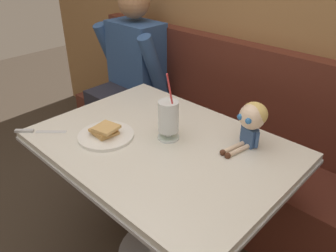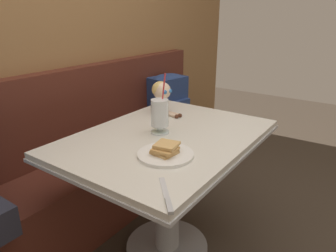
{
  "view_description": "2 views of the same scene",
  "coord_description": "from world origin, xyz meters",
  "px_view_note": "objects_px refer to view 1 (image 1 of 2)",
  "views": [
    {
      "loc": [
        0.88,
        -0.69,
        1.52
      ],
      "look_at": [
        0.06,
        0.15,
        0.86
      ],
      "focal_mm": 35.66,
      "sensor_mm": 36.0,
      "label": 1
    },
    {
      "loc": [
        -1.22,
        -0.69,
        1.34
      ],
      "look_at": [
        -0.01,
        0.17,
        0.79
      ],
      "focal_mm": 33.46,
      "sensor_mm": 36.0,
      "label": 2
    }
  ],
  "objects_px": {
    "toast_plate": "(106,134)",
    "butter_knife": "(32,131)",
    "milkshake_glass": "(169,119)",
    "diner_patron": "(133,64)",
    "seated_doll": "(252,119)"
  },
  "relations": [
    {
      "from": "milkshake_glass",
      "to": "seated_doll",
      "type": "height_order",
      "value": "milkshake_glass"
    },
    {
      "from": "milkshake_glass",
      "to": "seated_doll",
      "type": "relative_size",
      "value": 1.39
    },
    {
      "from": "toast_plate",
      "to": "butter_knife",
      "type": "height_order",
      "value": "toast_plate"
    },
    {
      "from": "seated_doll",
      "to": "diner_patron",
      "type": "relative_size",
      "value": 0.28
    },
    {
      "from": "toast_plate",
      "to": "butter_knife",
      "type": "xyz_separation_m",
      "value": [
        -0.28,
        -0.21,
        -0.01
      ]
    },
    {
      "from": "toast_plate",
      "to": "diner_patron",
      "type": "height_order",
      "value": "diner_patron"
    },
    {
      "from": "milkshake_glass",
      "to": "diner_patron",
      "type": "height_order",
      "value": "diner_patron"
    },
    {
      "from": "diner_patron",
      "to": "seated_doll",
      "type": "bearing_deg",
      "value": -16.42
    },
    {
      "from": "toast_plate",
      "to": "milkshake_glass",
      "type": "relative_size",
      "value": 0.79
    },
    {
      "from": "toast_plate",
      "to": "butter_knife",
      "type": "relative_size",
      "value": 1.36
    },
    {
      "from": "butter_knife",
      "to": "diner_patron",
      "type": "distance_m",
      "value": 1.0
    },
    {
      "from": "butter_knife",
      "to": "diner_patron",
      "type": "xyz_separation_m",
      "value": [
        -0.37,
        0.93,
        -0.0
      ]
    },
    {
      "from": "milkshake_glass",
      "to": "butter_knife",
      "type": "relative_size",
      "value": 1.72
    },
    {
      "from": "toast_plate",
      "to": "diner_patron",
      "type": "xyz_separation_m",
      "value": [
        -0.65,
        0.72,
        -0.01
      ]
    },
    {
      "from": "seated_doll",
      "to": "milkshake_glass",
      "type": "bearing_deg",
      "value": -145.29
    }
  ]
}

